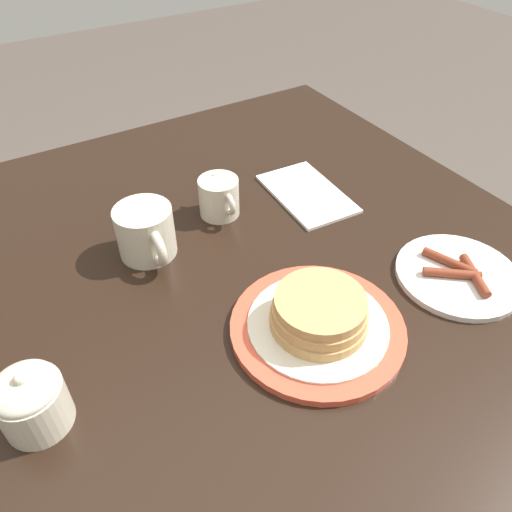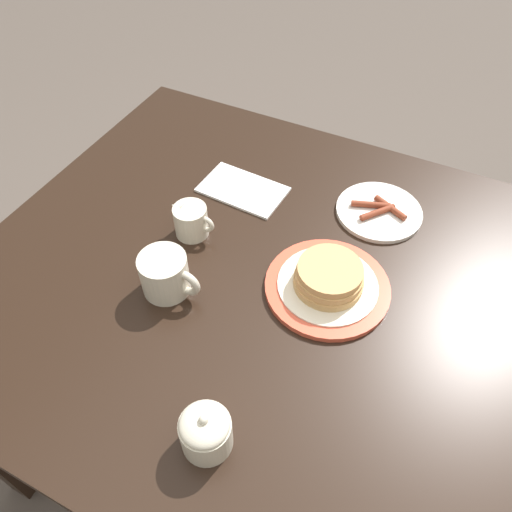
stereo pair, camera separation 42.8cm
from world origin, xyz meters
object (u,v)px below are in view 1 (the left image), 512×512
object	(u,v)px
pancake_plate	(320,321)
creamer_pitcher	(219,196)
sugar_bowl	(31,400)
napkin	(307,194)
side_plate_bacon	(458,274)
coffee_mug	(146,232)

from	to	relation	value
pancake_plate	creamer_pitcher	distance (m)	0.32
sugar_bowl	napkin	size ratio (longest dim) A/B	0.45
pancake_plate	creamer_pitcher	xyz separation A→B (m)	(-0.32, 0.01, 0.01)
side_plate_bacon	creamer_pitcher	distance (m)	0.42
pancake_plate	coffee_mug	world-z (taller)	coffee_mug
side_plate_bacon	coffee_mug	world-z (taller)	coffee_mug
side_plate_bacon	creamer_pitcher	world-z (taller)	creamer_pitcher
pancake_plate	napkin	world-z (taller)	pancake_plate
sugar_bowl	creamer_pitcher	bearing A→B (deg)	124.21
side_plate_bacon	napkin	size ratio (longest dim) A/B	0.95
pancake_plate	side_plate_bacon	xyz separation A→B (m)	(0.02, 0.25, -0.02)
coffee_mug	sugar_bowl	distance (m)	0.32
pancake_plate	creamer_pitcher	bearing A→B (deg)	177.47
coffee_mug	side_plate_bacon	bearing A→B (deg)	51.88
creamer_pitcher	sugar_bowl	xyz separation A→B (m)	(0.26, -0.38, 0.01)
side_plate_bacon	creamer_pitcher	size ratio (longest dim) A/B	1.83
pancake_plate	side_plate_bacon	distance (m)	0.26
creamer_pitcher	napkin	world-z (taller)	creamer_pitcher
creamer_pitcher	napkin	bearing A→B (deg)	78.31
pancake_plate	side_plate_bacon	size ratio (longest dim) A/B	1.28
side_plate_bacon	napkin	xyz separation A→B (m)	(-0.31, -0.07, -0.00)
creamer_pitcher	pancake_plate	bearing A→B (deg)	-2.53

